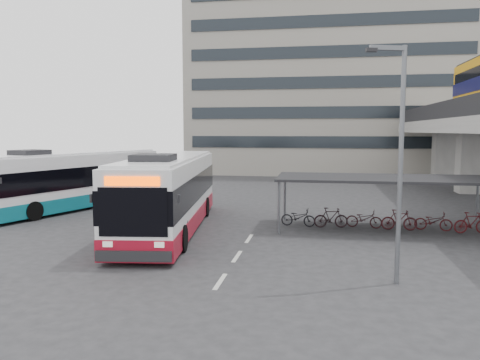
% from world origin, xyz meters
% --- Properties ---
extents(ground, '(120.00, 120.00, 0.00)m').
position_xyz_m(ground, '(0.00, 0.00, 0.00)').
color(ground, '#28282B').
rests_on(ground, ground).
extents(bike_shelter, '(10.00, 4.00, 2.54)m').
position_xyz_m(bike_shelter, '(8.47, 3.00, 1.44)').
color(bike_shelter, '#595B60').
rests_on(bike_shelter, ground).
extents(office_block, '(30.00, 15.00, 25.00)m').
position_xyz_m(office_block, '(6.00, 36.00, 12.50)').
color(office_block, gray).
rests_on(office_block, ground).
extents(road_markings, '(0.15, 7.60, 0.01)m').
position_xyz_m(road_markings, '(2.50, -3.00, 0.01)').
color(road_markings, beige).
rests_on(road_markings, ground).
extents(bus_main, '(4.36, 13.07, 3.79)m').
position_xyz_m(bus_main, '(-1.53, 1.22, 1.76)').
color(bus_main, white).
rests_on(bus_main, ground).
extents(bus_teal, '(6.57, 12.68, 3.69)m').
position_xyz_m(bus_teal, '(-9.26, 6.31, 1.71)').
color(bus_teal, white).
rests_on(bus_teal, ground).
extents(pedestrian, '(0.59, 0.73, 1.74)m').
position_xyz_m(pedestrian, '(0.04, -1.88, 0.87)').
color(pedestrian, black).
rests_on(pedestrian, ground).
extents(lamp_post, '(1.23, 0.54, 7.24)m').
position_xyz_m(lamp_post, '(7.85, -5.30, 4.13)').
color(lamp_post, '#595B60').
rests_on(lamp_post, ground).
extents(sign_totem_north, '(0.50, 0.26, 2.35)m').
position_xyz_m(sign_totem_north, '(-12.17, 5.86, 1.21)').
color(sign_totem_north, '#A30A15').
rests_on(sign_totem_north, ground).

